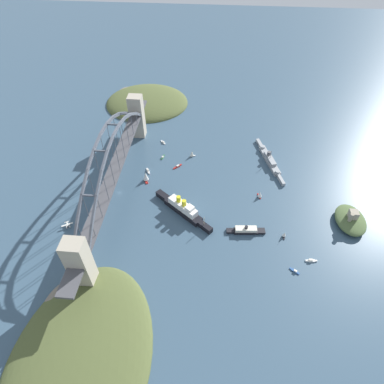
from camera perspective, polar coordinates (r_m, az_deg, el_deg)
The scene contains 20 objects.
ground_plane at distance 363.48m, azimuth -12.65°, elevation -0.10°, with size 1400.00×1400.00×0.00m, color #385166.
harbor_arch_bridge at distance 342.53m, azimuth -13.47°, elevation 3.60°, with size 280.63×16.97×76.92m.
headland_west_shore at distance 514.39m, azimuth -8.06°, elevation 15.34°, with size 112.76×122.86×23.70m.
headland_east_shore at distance 276.16m, azimuth -19.47°, elevation -26.18°, with size 160.10×104.06×20.88m.
ocean_liner at distance 330.55m, azimuth -1.63°, elevation -2.95°, with size 53.20×63.87×19.26m.
naval_cruiser at distance 402.70m, azimuth 13.46°, elevation 5.54°, with size 84.05×28.74×17.23m.
harbor_ferry_steamer at distance 321.14m, azimuth 9.48°, elevation -6.63°, with size 9.53×38.01×8.34m.
fort_island_mid_harbor at distance 358.61m, azimuth 26.10°, elevation -4.38°, with size 41.56×29.31×17.64m.
seaplane_taxiing_near_bridge at distance 344.11m, azimuth -21.06°, elevation -5.42°, with size 8.63×10.46×5.13m.
small_boat_0 at distance 306.76m, azimuth 17.63°, elevation -13.11°, with size 6.75×8.64×2.21m.
small_boat_1 at distance 368.78m, azimuth -8.14°, elevation 2.72°, with size 11.07×7.23×12.55m.
small_boat_2 at distance 324.96m, azimuth 15.93°, elevation -7.18°, with size 6.42×3.61×7.15m.
small_boat_3 at distance 399.02m, azimuth -0.00°, elevation 6.77°, with size 5.01×7.29×9.10m.
small_boat_4 at distance 317.49m, azimuth 20.21°, elevation -11.24°, with size 2.99×10.63×2.56m.
small_boat_5 at distance 386.15m, azimuth -2.55°, elevation 4.53°, with size 10.13×9.67×2.30m.
small_boat_6 at distance 400.83m, azimuth -5.16°, elevation 6.13°, with size 9.73×3.52×2.09m.
small_boat_7 at distance 354.75m, azimuth 11.86°, elevation -0.42°, with size 8.12×5.72×8.44m.
small_boat_8 at distance 383.21m, azimuth -7.73°, elevation 3.73°, with size 10.35×6.35×2.42m.
small_boat_9 at distance 424.90m, azimuth -5.08°, elevation 8.70°, with size 8.50×7.57×2.11m.
channel_marker_buoy at distance 368.01m, azimuth -7.86°, elevation 1.67°, with size 2.20×2.20×2.75m.
Camera 1 is at (242.06, 101.49, 251.45)m, focal length 30.33 mm.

